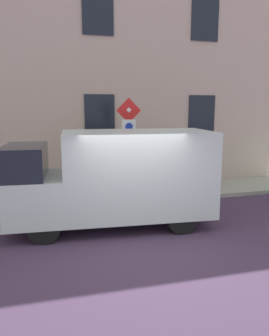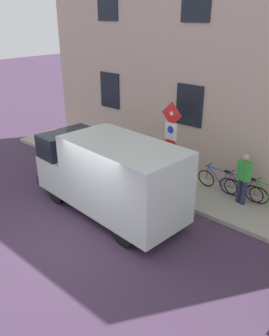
% 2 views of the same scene
% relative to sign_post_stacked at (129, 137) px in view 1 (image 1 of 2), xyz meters
% --- Properties ---
extents(ground_plane, '(80.00, 80.00, 0.00)m').
position_rel_sign_post_stacked_xyz_m(ground_plane, '(-3.10, 0.61, -2.17)').
color(ground_plane, '#412E46').
extents(sidewalk_slab, '(2.16, 16.76, 0.14)m').
position_rel_sign_post_stacked_xyz_m(sidewalk_slab, '(0.87, 0.61, -2.10)').
color(sidewalk_slab, '#9E9B8B').
rests_on(sidewalk_slab, ground_plane).
extents(building_facade, '(0.75, 14.76, 8.78)m').
position_rel_sign_post_stacked_xyz_m(building_facade, '(2.30, 0.61, 2.23)').
color(building_facade, '#C0A595').
rests_on(building_facade, ground_plane).
extents(sign_post_stacked, '(0.16, 0.56, 3.13)m').
position_rel_sign_post_stacked_xyz_m(sign_post_stacked, '(0.00, 0.00, 0.00)').
color(sign_post_stacked, '#474C47').
rests_on(sign_post_stacked, sidewalk_slab).
extents(delivery_van, '(2.38, 5.46, 2.50)m').
position_rel_sign_post_stacked_xyz_m(delivery_van, '(-1.91, 0.86, -0.83)').
color(delivery_van, silver).
rests_on(delivery_van, ground_plane).
extents(bicycle_green, '(0.46, 1.71, 0.89)m').
position_rel_sign_post_stacked_xyz_m(bicycle_green, '(1.40, -2.92, -1.65)').
color(bicycle_green, black).
rests_on(bicycle_green, sidewalk_slab).
extents(bicycle_purple, '(0.46, 1.72, 0.89)m').
position_rel_sign_post_stacked_xyz_m(bicycle_purple, '(1.40, -2.03, -1.65)').
color(bicycle_purple, black).
rests_on(bicycle_purple, sidewalk_slab).
extents(bicycle_blue, '(0.46, 1.71, 0.89)m').
position_rel_sign_post_stacked_xyz_m(bicycle_blue, '(1.40, -1.14, -1.65)').
color(bicycle_blue, black).
rests_on(bicycle_blue, sidewalk_slab).
extents(pedestrian, '(0.37, 0.46, 1.72)m').
position_rel_sign_post_stacked_xyz_m(pedestrian, '(1.16, -2.08, -1.10)').
color(pedestrian, '#262B47').
rests_on(pedestrian, sidewalk_slab).
extents(litter_bin, '(0.44, 0.44, 0.90)m').
position_rel_sign_post_stacked_xyz_m(litter_bin, '(0.15, 1.53, -1.58)').
color(litter_bin, '#2D5133').
rests_on(litter_bin, sidewalk_slab).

